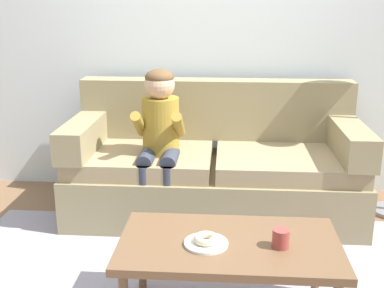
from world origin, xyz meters
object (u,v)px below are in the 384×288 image
at_px(coffee_table, 229,249).
at_px(couch, 214,168).
at_px(person_child, 159,132).
at_px(mug, 281,238).
at_px(toy_controller, 323,262).
at_px(donut, 206,239).

bearing_deg(coffee_table, couch, 94.81).
bearing_deg(person_child, mug, -57.46).
bearing_deg(coffee_table, toy_controller, 43.53).
bearing_deg(couch, toy_controller, -47.73).
xyz_separation_m(couch, donut, (-0.00, -1.35, 0.12)).
height_order(couch, donut, couch).
bearing_deg(couch, donut, -90.02).
height_order(person_child, mug, person_child).
relative_size(coffee_table, person_child, 0.97).
bearing_deg(donut, couch, 89.98).
distance_m(couch, coffee_table, 1.31).
bearing_deg(couch, person_child, -151.01).
height_order(coffee_table, person_child, person_child).
height_order(coffee_table, mug, mug).
bearing_deg(toy_controller, couch, 124.15).
distance_m(coffee_table, mug, 0.26).
height_order(donut, toy_controller, donut).
height_order(couch, coffee_table, couch).
distance_m(couch, mug, 1.40).
distance_m(coffee_table, donut, 0.14).
distance_m(mug, toy_controller, 0.82).
relative_size(mug, toy_controller, 0.40).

